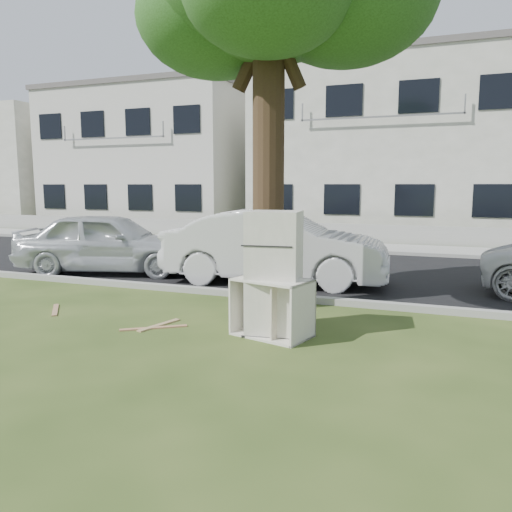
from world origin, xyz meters
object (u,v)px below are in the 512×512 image
at_px(fridge, 274,273).
at_px(car_center, 275,247).
at_px(car_left, 109,242).
at_px(cabinet, 272,307).

bearing_deg(fridge, car_center, 101.29).
bearing_deg(car_center, fridge, -167.27).
height_order(car_center, car_left, car_center).
relative_size(fridge, cabinet, 1.67).
xyz_separation_m(cabinet, car_left, (-5.46, 3.55, 0.34)).
height_order(cabinet, car_center, car_center).
bearing_deg(cabinet, car_center, 123.22).
distance_m(fridge, car_left, 6.42).
height_order(fridge, car_left, fridge).
distance_m(fridge, cabinet, 0.50).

